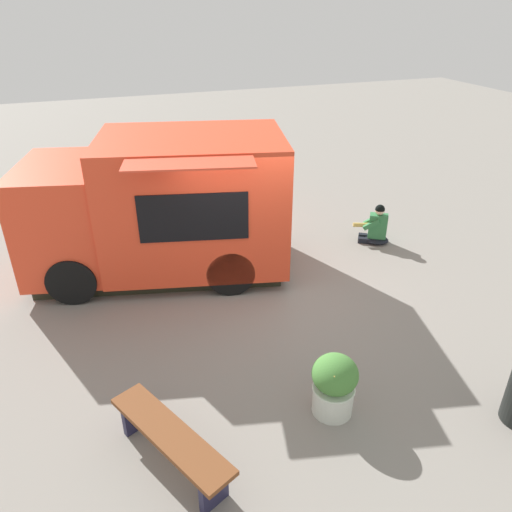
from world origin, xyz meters
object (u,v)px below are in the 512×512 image
person_customer (376,228)px  planter_flowering_far (19,216)px  planter_flowering_near (334,384)px  plaza_bench (171,440)px  food_truck (162,209)px

person_customer → planter_flowering_far: person_customer is taller
person_customer → planter_flowering_near: bearing=-127.8°
planter_flowering_near → planter_flowering_far: 8.42m
person_customer → plaza_bench: (-5.19, -4.12, 0.04)m
food_truck → person_customer: (4.41, -0.36, -0.91)m
food_truck → planter_flowering_near: (1.29, -4.38, -0.79)m
food_truck → planter_flowering_far: size_ratio=8.43×
person_customer → planter_flowering_far: bearing=155.2°
food_truck → planter_flowering_near: food_truck is taller
person_customer → planter_flowering_far: 7.94m
planter_flowering_near → plaza_bench: 2.07m
food_truck → plaza_bench: bearing=-99.9°
person_customer → plaza_bench: bearing=-141.6°
person_customer → planter_flowering_near: (-3.12, -4.02, 0.12)m
food_truck → planter_flowering_near: 4.63m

